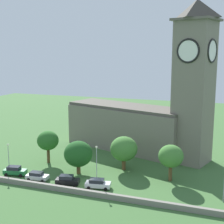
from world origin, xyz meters
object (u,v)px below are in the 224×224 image
(car_white, at_px, (98,184))
(streetlamp_west_mid, at_px, (97,159))
(church, at_px, (148,113))
(tree_by_tower, at_px, (171,156))
(tree_riverside_west, at_px, (78,154))
(streetlamp_west_end, at_px, (8,153))
(tree_riverside_east, at_px, (48,141))
(car_green, at_px, (15,171))
(car_black, at_px, (67,180))
(tree_churchyard, at_px, (124,149))
(car_silver, at_px, (37,176))

(car_white, height_order, streetlamp_west_mid, streetlamp_west_mid)
(church, distance_m, tree_by_tower, 19.30)
(car_white, relative_size, tree_riverside_west, 0.71)
(streetlamp_west_end, distance_m, tree_riverside_east, 9.44)
(streetlamp_west_end, bearing_deg, tree_by_tower, 12.15)
(car_green, bearing_deg, tree_riverside_east, 74.71)
(car_green, relative_size, car_black, 1.02)
(car_black, height_order, tree_churchyard, tree_churchyard)
(car_silver, height_order, tree_riverside_west, tree_riverside_west)
(car_green, relative_size, tree_by_tower, 0.67)
(tree_riverside_east, bearing_deg, car_green, -105.29)
(church, distance_m, streetlamp_west_mid, 23.47)
(car_silver, bearing_deg, car_white, 1.83)
(car_white, bearing_deg, car_green, 179.20)
(streetlamp_west_end, relative_size, tree_churchyard, 0.86)
(car_black, bearing_deg, tree_by_tower, 25.56)
(streetlamp_west_mid, bearing_deg, car_black, -151.74)
(tree_riverside_east, bearing_deg, tree_riverside_west, -22.15)
(car_green, bearing_deg, car_black, -3.71)
(car_black, relative_size, tree_riverside_east, 0.64)
(car_silver, relative_size, streetlamp_west_mid, 0.61)
(car_black, xyz_separation_m, streetlamp_west_end, (-14.38, 1.64, 3.28))
(tree_riverside_east, distance_m, tree_by_tower, 27.95)
(car_white, relative_size, tree_by_tower, 0.68)
(tree_riverside_east, xyz_separation_m, tree_riverside_west, (9.35, -3.81, -0.94))
(streetlamp_west_end, distance_m, tree_by_tower, 33.15)
(church, relative_size, car_white, 8.00)
(car_silver, xyz_separation_m, tree_riverside_west, (6.14, 5.95, 3.37))
(tree_churchyard, distance_m, tree_by_tower, 10.83)
(streetlamp_west_end, height_order, tree_churchyard, tree_churchyard)
(church, relative_size, streetlamp_west_end, 6.30)
(car_silver, bearing_deg, streetlamp_west_mid, 12.19)
(church, bearing_deg, tree_riverside_west, -117.54)
(car_silver, relative_size, tree_riverside_east, 0.61)
(car_black, xyz_separation_m, tree_riverside_west, (-0.55, 6.10, 3.25))
(streetlamp_west_end, relative_size, tree_by_tower, 0.86)
(tree_churchyard, distance_m, tree_riverside_west, 9.76)
(church, xyz_separation_m, streetlamp_west_mid, (-4.43, -22.46, -5.14))
(car_white, bearing_deg, car_black, -174.77)
(car_green, distance_m, car_black, 12.42)
(car_green, height_order, tree_churchyard, tree_churchyard)
(tree_riverside_east, relative_size, tree_by_tower, 1.02)
(church, relative_size, car_silver, 8.74)
(tree_riverside_east, xyz_separation_m, tree_by_tower, (27.92, -1.29, -0.17))
(car_black, xyz_separation_m, tree_by_tower, (18.02, 8.62, 4.03))
(car_silver, relative_size, tree_by_tower, 0.62)
(car_green, height_order, tree_riverside_west, tree_riverside_west)
(car_white, relative_size, streetlamp_west_end, 0.79)
(church, distance_m, car_black, 28.31)
(church, height_order, tree_riverside_east, church)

